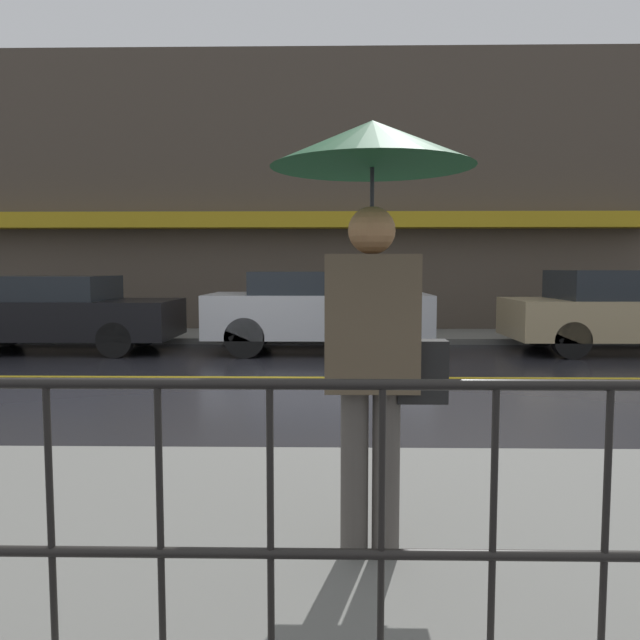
{
  "coord_description": "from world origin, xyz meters",
  "views": [
    {
      "loc": [
        1.29,
        -8.56,
        1.51
      ],
      "look_at": [
        1.16,
        -1.8,
        0.95
      ],
      "focal_mm": 35.0,
      "sensor_mm": 36.0,
      "label": 1
    }
  ],
  "objects_px": {
    "pedestrian": "(373,227)",
    "car_tan": "(627,311)",
    "car_silver": "(317,310)",
    "car_black": "(55,312)"
  },
  "relations": [
    {
      "from": "pedestrian",
      "to": "car_tan",
      "type": "relative_size",
      "value": 0.49
    },
    {
      "from": "car_silver",
      "to": "car_tan",
      "type": "distance_m",
      "value": 5.57
    },
    {
      "from": "car_tan",
      "to": "car_silver",
      "type": "bearing_deg",
      "value": -180.0
    },
    {
      "from": "car_black",
      "to": "car_silver",
      "type": "bearing_deg",
      "value": -0.0
    },
    {
      "from": "pedestrian",
      "to": "car_tan",
      "type": "xyz_separation_m",
      "value": [
        5.11,
        8.3,
        -0.96
      ]
    },
    {
      "from": "pedestrian",
      "to": "car_black",
      "type": "height_order",
      "value": "pedestrian"
    },
    {
      "from": "car_tan",
      "to": "pedestrian",
      "type": "bearing_deg",
      "value": -121.61
    },
    {
      "from": "car_silver",
      "to": "car_tan",
      "type": "relative_size",
      "value": 0.93
    },
    {
      "from": "car_black",
      "to": "car_tan",
      "type": "bearing_deg",
      "value": -0.0
    },
    {
      "from": "car_tan",
      "to": "car_black",
      "type": "bearing_deg",
      "value": 180.0
    }
  ]
}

